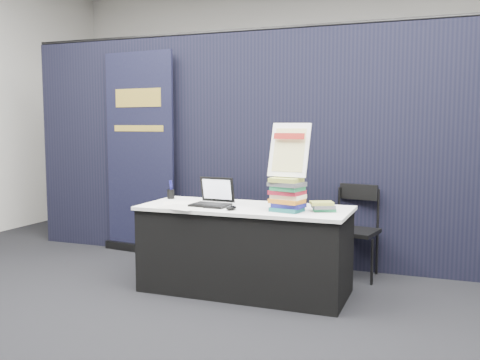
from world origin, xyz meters
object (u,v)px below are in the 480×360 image
object	(u,v)px
book_stack_short	(323,206)
pullup_banner	(140,165)
display_table	(245,249)
book_stack_tall	(288,195)
laptop	(212,199)
info_sign	(289,150)
stacking_chair	(356,226)

from	to	relation	value
book_stack_short	pullup_banner	xyz separation A→B (m)	(-2.30, 0.96, 0.21)
display_table	pullup_banner	distance (m)	1.97
book_stack_tall	pullup_banner	world-z (taller)	pullup_banner
laptop	book_stack_short	distance (m)	0.96
laptop	book_stack_short	size ratio (longest dim) A/B	1.48
display_table	info_sign	distance (m)	0.97
book_stack_tall	info_sign	xyz separation A→B (m)	(0.00, 0.03, 0.35)
display_table	book_stack_tall	distance (m)	0.67
laptop	info_sign	world-z (taller)	info_sign
book_stack_tall	info_sign	distance (m)	0.36
book_stack_tall	display_table	bearing A→B (deg)	163.51
book_stack_short	pullup_banner	world-z (taller)	pullup_banner
laptop	info_sign	size ratio (longest dim) A/B	0.73
book_stack_short	stacking_chair	world-z (taller)	stacking_chair
book_stack_tall	stacking_chair	world-z (taller)	book_stack_tall
display_table	stacking_chair	distance (m)	1.16
display_table	book_stack_short	world-z (taller)	book_stack_short
display_table	book_stack_tall	bearing A→B (deg)	-16.49
laptop	book_stack_tall	world-z (taller)	book_stack_tall
book_stack_tall	stacking_chair	size ratio (longest dim) A/B	0.33
book_stack_tall	book_stack_short	size ratio (longest dim) A/B	1.29
book_stack_short	info_sign	bearing A→B (deg)	-165.01
book_stack_tall	book_stack_short	distance (m)	0.30
book_stack_tall	info_sign	bearing A→B (deg)	90.00
pullup_banner	laptop	bearing A→B (deg)	-30.68
book_stack_short	pullup_banner	distance (m)	2.50
laptop	stacking_chair	distance (m)	1.44
pullup_banner	info_sign	bearing A→B (deg)	-20.64
info_sign	book_stack_tall	bearing A→B (deg)	-82.27
laptop	book_stack_tall	xyz separation A→B (m)	(0.69, -0.06, 0.08)
info_sign	laptop	bearing A→B (deg)	-174.34
display_table	pullup_banner	size ratio (longest dim) A/B	0.80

